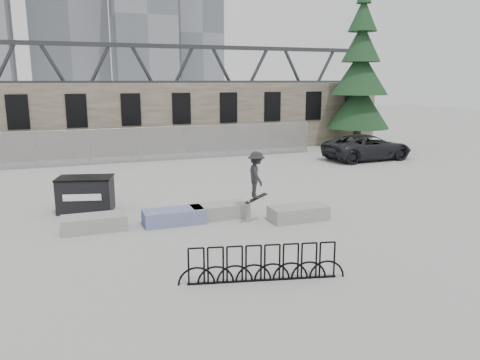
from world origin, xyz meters
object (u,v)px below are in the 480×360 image
at_px(planter_center_right, 219,210).
at_px(suv, 368,147).
at_px(planter_offset, 298,212).
at_px(planter_center_left, 174,216).
at_px(bike_rack, 263,264).
at_px(planter_far_left, 94,222).
at_px(skateboarder, 256,175).
at_px(dumpster, 86,194).
at_px(spruce_tree, 360,79).

relative_size(planter_center_right, suv, 0.37).
bearing_deg(planter_offset, planter_center_left, 165.56).
distance_m(bike_rack, suv, 18.81).
xyz_separation_m(planter_far_left, skateboarder, (5.12, -1.09, 1.39)).
distance_m(planter_far_left, skateboarder, 5.42).
bearing_deg(bike_rack, dumpster, 115.18).
xyz_separation_m(planter_far_left, dumpster, (-0.14, 2.43, 0.38)).
bearing_deg(suv, bike_rack, 134.21).
xyz_separation_m(planter_center_right, spruce_tree, (14.37, 13.04, 4.52)).
bearing_deg(skateboarder, suv, -42.12).
height_order(planter_offset, bike_rack, bike_rack).
height_order(planter_far_left, skateboarder, skateboarder).
relative_size(planter_offset, dumpster, 0.92).
distance_m(suv, skateboarder, 14.70).
distance_m(planter_center_left, skateboarder, 3.08).
relative_size(planter_offset, skateboarder, 1.17).
bearing_deg(skateboarder, dumpster, 63.33).
distance_m(planter_far_left, planter_center_left, 2.53).
xyz_separation_m(planter_center_right, skateboarder, (0.95, -1.07, 1.39)).
xyz_separation_m(planter_center_left, dumpster, (-2.66, 2.61, 0.38)).
bearing_deg(planter_center_left, bike_rack, -78.94).
height_order(planter_center_left, spruce_tree, spruce_tree).
bearing_deg(suv, spruce_tree, -30.28).
height_order(dumpster, suv, suv).
bearing_deg(planter_center_right, skateboarder, -48.54).
height_order(dumpster, spruce_tree, spruce_tree).
bearing_deg(suv, dumpster, 106.93).
xyz_separation_m(planter_far_left, planter_center_left, (2.53, -0.18, 0.00)).
relative_size(planter_center_left, spruce_tree, 0.17).
height_order(planter_center_left, dumpster, dumpster).
distance_m(planter_offset, skateboarder, 2.06).
relative_size(dumpster, bike_rack, 0.55).
xyz_separation_m(planter_center_left, planter_offset, (4.11, -1.06, 0.00)).
bearing_deg(suv, planter_offset, 131.98).
distance_m(planter_far_left, dumpster, 2.46).
height_order(planter_center_left, planter_center_right, same).
relative_size(planter_center_right, dumpster, 0.92).
xyz_separation_m(planter_offset, spruce_tree, (11.91, 14.26, 4.52)).
distance_m(planter_far_left, suv, 18.33).
xyz_separation_m(planter_center_left, suv, (13.71, 8.66, 0.49)).
bearing_deg(planter_center_right, dumpster, 150.39).
relative_size(dumpster, spruce_tree, 0.19).
xyz_separation_m(bike_rack, skateboarder, (1.57, 4.31, 1.22)).
bearing_deg(dumpster, planter_center_right, -15.25).
xyz_separation_m(planter_far_left, planter_center_right, (4.17, -0.02, 0.00)).
bearing_deg(spruce_tree, planter_center_left, -140.51).
relative_size(planter_center_left, planter_offset, 1.00).
xyz_separation_m(planter_far_left, planter_offset, (6.63, -1.23, 0.00)).
height_order(dumpster, bike_rack, dumpster).
bearing_deg(skateboarder, planter_center_right, 48.61).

